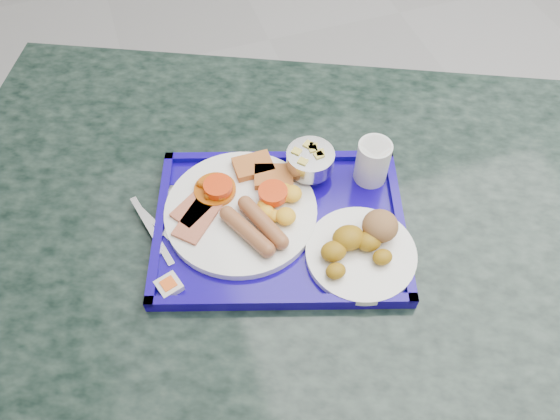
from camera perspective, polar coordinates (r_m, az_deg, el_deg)
name	(u,v)px	position (r m, az deg, el deg)	size (l,w,h in m)	color
table	(280,271)	(1.15, -0.03, -6.38)	(1.50, 1.30, 0.79)	slate
tray	(280,225)	(0.95, 0.00, -1.61)	(0.50, 0.43, 0.03)	#11038B
main_plate	(245,207)	(0.95, -3.64, 0.31)	(0.27, 0.27, 0.04)	white
bread_plate	(362,246)	(0.91, 8.60, -3.73)	(0.18, 0.18, 0.06)	white
fruit_bowl	(310,160)	(0.98, 3.17, 5.21)	(0.09, 0.09, 0.06)	#AAAAAC
juice_cup	(373,161)	(0.99, 9.67, 5.11)	(0.06, 0.06, 0.08)	silver
spoon	(168,202)	(0.99, -11.60, 0.78)	(0.08, 0.15, 0.01)	#AAAAAC
knife	(152,230)	(0.96, -13.27, -2.07)	(0.01, 0.16, 0.00)	#AAAAAC
jam_packet	(169,286)	(0.89, -11.52, -7.75)	(0.05, 0.05, 0.01)	silver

